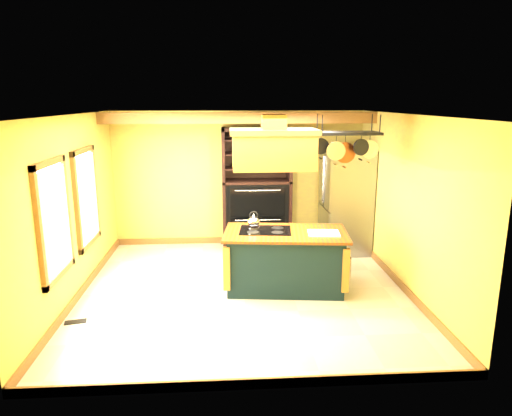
{
  "coord_description": "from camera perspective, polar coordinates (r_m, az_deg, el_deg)",
  "views": [
    {
      "loc": [
        -0.24,
        -6.63,
        2.91
      ],
      "look_at": [
        0.21,
        0.3,
        1.26
      ],
      "focal_mm": 32.0,
      "sensor_mm": 36.0,
      "label": 1
    }
  ],
  "objects": [
    {
      "name": "range_hood",
      "position": [
        6.79,
        2.2,
        7.61
      ],
      "size": [
        1.28,
        0.72,
        0.8
      ],
      "color": "#BD822F",
      "rests_on": "ceiling"
    },
    {
      "name": "floor",
      "position": [
        7.24,
        -1.52,
        -10.3
      ],
      "size": [
        5.0,
        5.0,
        0.0
      ],
      "primitive_type": "plane",
      "color": "beige",
      "rests_on": "ground"
    },
    {
      "name": "hutch",
      "position": [
        9.11,
        0.06,
        0.75
      ],
      "size": [
        1.35,
        0.61,
        2.39
      ],
      "color": "black",
      "rests_on": "floor"
    },
    {
      "name": "ceiling",
      "position": [
        6.63,
        -1.66,
        11.58
      ],
      "size": [
        5.0,
        5.0,
        0.0
      ],
      "primitive_type": "plane",
      "rotation": [
        3.14,
        0.0,
        0.0
      ],
      "color": "white",
      "rests_on": "wall_back"
    },
    {
      "name": "ceiling_beam",
      "position": [
        8.34,
        -2.1,
        11.19
      ],
      "size": [
        5.0,
        0.15,
        0.2
      ],
      "primitive_type": "cube",
      "color": "olive",
      "rests_on": "ceiling"
    },
    {
      "name": "kitchen_island",
      "position": [
        7.21,
        3.66,
        -6.43
      ],
      "size": [
        1.99,
        1.25,
        1.11
      ],
      "rotation": [
        0.0,
        0.0,
        -0.11
      ],
      "color": "#132A2C",
      "rests_on": "floor"
    },
    {
      "name": "window_near",
      "position": [
        6.42,
        -23.88,
        -1.38
      ],
      "size": [
        0.06,
        1.06,
        1.56
      ],
      "color": "olive",
      "rests_on": "wall_left"
    },
    {
      "name": "pot_rack",
      "position": [
        6.99,
        11.34,
        8.31
      ],
      "size": [
        1.01,
        0.47,
        0.73
      ],
      "color": "black",
      "rests_on": "ceiling"
    },
    {
      "name": "wall_right",
      "position": [
        7.34,
        18.31,
        0.44
      ],
      "size": [
        0.02,
        5.0,
        2.7
      ],
      "primitive_type": "cube",
      "color": "gold",
      "rests_on": "floor"
    },
    {
      "name": "floor_register",
      "position": [
        6.76,
        -21.64,
        -13.08
      ],
      "size": [
        0.3,
        0.18,
        0.01
      ],
      "primitive_type": "cube",
      "rotation": [
        0.0,
        0.0,
        0.21
      ],
      "color": "black",
      "rests_on": "floor"
    },
    {
      "name": "window_far",
      "position": [
        7.71,
        -20.41,
        1.25
      ],
      "size": [
        0.06,
        1.06,
        1.56
      ],
      "color": "olive",
      "rests_on": "wall_left"
    },
    {
      "name": "wall_left",
      "position": [
        7.17,
        -21.97,
        -0.15
      ],
      "size": [
        0.02,
        5.0,
        2.7
      ],
      "primitive_type": "cube",
      "color": "gold",
      "rests_on": "floor"
    },
    {
      "name": "wall_front",
      "position": [
        4.42,
        -0.34,
        -7.27
      ],
      "size": [
        5.0,
        0.02,
        2.7
      ],
      "primitive_type": "cube",
      "color": "gold",
      "rests_on": "floor"
    },
    {
      "name": "wall_back",
      "position": [
        9.26,
        -2.18,
        3.69
      ],
      "size": [
        5.0,
        0.02,
        2.7
      ],
      "primitive_type": "cube",
      "color": "gold",
      "rests_on": "floor"
    },
    {
      "name": "refrigerator",
      "position": [
        9.04,
        11.08,
        0.71
      ],
      "size": [
        0.85,
        1.01,
        1.98
      ],
      "color": "gray",
      "rests_on": "floor"
    }
  ]
}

